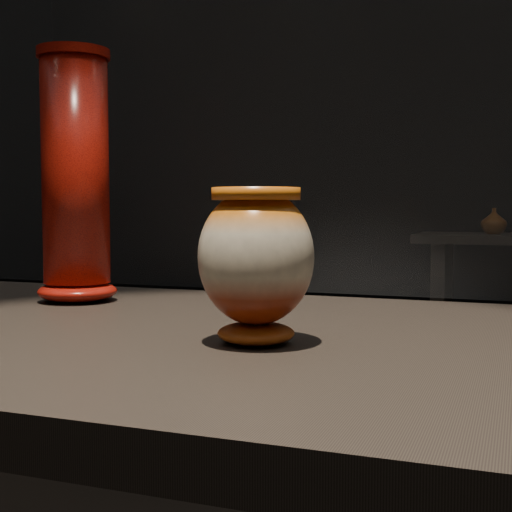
% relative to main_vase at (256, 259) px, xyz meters
% --- Properties ---
extents(main_vase, '(0.14, 0.14, 0.19)m').
position_rel_main_vase_xyz_m(main_vase, '(0.00, 0.00, 0.00)').
color(main_vase, maroon).
rests_on(main_vase, display_plinth).
extents(tall_vase, '(0.16, 0.16, 0.43)m').
position_rel_main_vase_xyz_m(tall_vase, '(-0.42, 0.25, 0.11)').
color(tall_vase, '#B71B0C').
rests_on(tall_vase, display_plinth).
extents(back_vase_left, '(0.17, 0.17, 0.15)m').
position_rel_main_vase_xyz_m(back_vase_left, '(0.14, 3.61, -0.02)').
color(back_vase_left, '#974916').
rests_on(back_vase_left, back_shelf).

